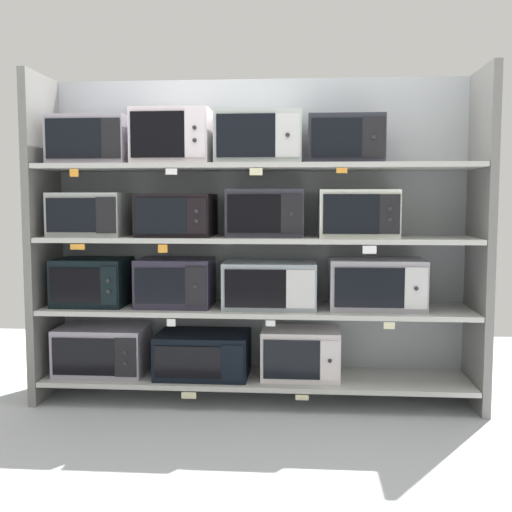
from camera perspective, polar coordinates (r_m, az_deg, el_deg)
ground at (r=3.15m, az=-1.49°, el=-18.90°), size 6.67×6.00×0.02m
back_panel at (r=4.15m, az=0.29°, el=1.78°), size 2.87×0.04×2.06m
upright_left at (r=4.21m, az=-18.87°, el=1.55°), size 0.05×0.50×2.06m
upright_right at (r=4.01m, az=19.85°, el=1.35°), size 0.05×0.50×2.06m
shelf_0 at (r=4.03m, az=-0.00°, el=-11.14°), size 2.67×0.50×0.03m
microwave_0 at (r=4.18m, az=-13.87°, el=-8.35°), size 0.56×0.38×0.30m
microwave_1 at (r=4.03m, az=-4.85°, el=-8.94°), size 0.58×0.42×0.27m
microwave_2 at (r=3.97m, az=4.10°, el=-8.88°), size 0.49×0.34×0.31m
price_tag_0 at (r=3.85m, az=-6.17°, el=-12.58°), size 0.09×0.00×0.04m
price_tag_1 at (r=3.79m, az=4.24°, el=-12.81°), size 0.08×0.00×0.03m
shelf_1 at (r=3.93m, az=-0.00°, el=-4.90°), size 2.67×0.50×0.03m
microwave_3 at (r=4.12m, az=-14.76°, el=-2.30°), size 0.45×0.38×0.30m
microwave_4 at (r=3.97m, az=-7.39°, el=-2.41°), size 0.47×0.36×0.30m
microwave_5 at (r=3.90m, az=1.31°, el=-2.64°), size 0.57×0.38×0.29m
microwave_6 at (r=3.91m, az=10.97°, el=-2.53°), size 0.58×0.37×0.31m
price_tag_2 at (r=3.76m, az=-7.78°, el=-6.07°), size 0.05×0.00×0.04m
price_tag_3 at (r=3.68m, az=1.34°, el=-6.19°), size 0.06×0.00×0.03m
price_tag_4 at (r=3.71m, az=12.11°, el=-6.26°), size 0.06×0.00×0.04m
shelf_2 at (r=3.88m, az=-0.00°, el=1.58°), size 2.67×0.50×0.03m
microwave_7 at (r=4.08m, az=-14.85°, el=3.71°), size 0.46×0.40×0.27m
microwave_8 at (r=3.94m, az=-7.27°, el=3.74°), size 0.46×0.42×0.26m
microwave_9 at (r=3.86m, az=0.89°, el=3.97°), size 0.47×0.35×0.29m
microwave_10 at (r=3.87m, az=9.32°, el=3.87°), size 0.47×0.38×0.29m
price_tag_5 at (r=3.86m, az=-16.02°, el=0.82°), size 0.09×0.00×0.03m
price_tag_6 at (r=3.71m, az=-8.54°, el=0.67°), size 0.06×0.00×0.05m
price_tag_7 at (r=3.63m, az=10.36°, el=0.57°), size 0.08×0.00×0.05m
shelf_3 at (r=3.88m, az=-0.00°, el=8.16°), size 2.67×0.50×0.03m
microwave_11 at (r=4.09m, az=-14.80°, el=10.14°), size 0.49×0.37×0.30m
microwave_12 at (r=3.96m, az=-7.57°, el=10.71°), size 0.47×0.40×0.34m
microwave_13 at (r=3.88m, az=0.32°, el=10.70°), size 0.52×0.42×0.31m
microwave_14 at (r=3.88m, az=8.19°, el=10.47°), size 0.45×0.34×0.29m
price_tag_8 at (r=3.85m, az=-16.33°, el=7.33°), size 0.05×0.00×0.05m
price_tag_9 at (r=3.69m, az=-7.76°, el=7.68°), size 0.07×0.00×0.04m
price_tag_10 at (r=3.62m, az=0.00°, el=7.73°), size 0.07×0.00×0.04m
price_tag_11 at (r=3.61m, az=7.87°, el=7.77°), size 0.06×0.00×0.03m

